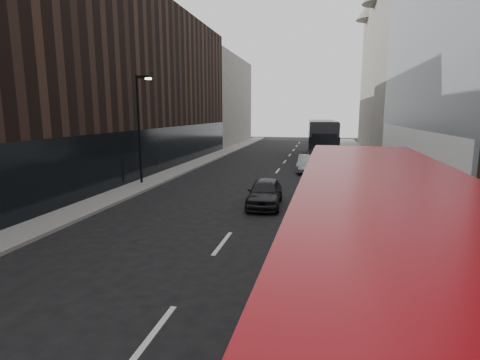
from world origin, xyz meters
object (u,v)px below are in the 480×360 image
Objects in this scene: red_bus at (380,310)px; car_a at (265,192)px; car_b at (307,164)px; street_lamp at (140,122)px; car_c at (318,156)px; grey_bus at (322,138)px.

red_bus reaches higher than car_a.
street_lamp is at bearing -141.43° from car_b.
car_a is 18.31m from car_c.
red_bus is 2.17× the size of car_c.
grey_bus is at bearing 80.14° from car_a.
red_bus is 36.99m from grey_bus.
grey_bus is 2.95× the size of car_a.
car_a is at bearing -96.50° from car_b.
car_a is at bearing -99.20° from grey_bus.
grey_bus is 5.10m from car_c.
street_lamp is 13.75m from car_b.
grey_bus is 2.69× the size of car_c.
red_bus is at bearing -55.14° from street_lamp.
grey_bus is at bearing 92.28° from red_bus.
car_a is (-3.61, 13.96, -1.51)m from red_bus.
red_bus is 2.41× the size of car_b.
red_bus is 26.09m from car_b.
red_bus is (12.52, -17.98, -1.96)m from street_lamp.
street_lamp is 22.00m from red_bus.
car_c is (-0.34, -4.88, -1.45)m from grey_bus.
car_a is at bearing -104.63° from car_c.
red_bus reaches higher than grey_bus.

